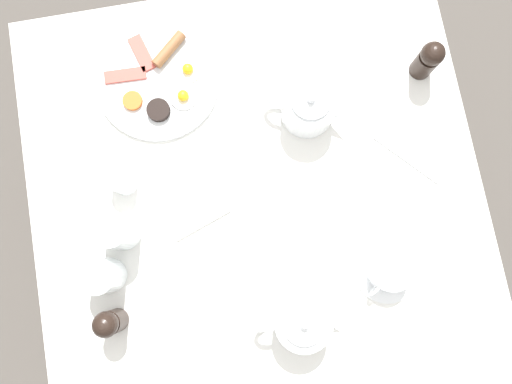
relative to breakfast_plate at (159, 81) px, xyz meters
The scene contains 14 objects.
ground_plane 0.80m from the breakfast_plate, 149.49° to the right, with size 8.00×8.00×0.00m, color #4C4742.
table 0.35m from the breakfast_plate, 149.49° to the right, with size 1.00×1.01×0.71m.
breakfast_plate is the anchor object (origin of this frame).
teapot_near 0.35m from the breakfast_plate, 112.78° to the right, with size 0.12×0.19×0.12m.
teapot_far 0.62m from the breakfast_plate, 159.44° to the right, with size 0.12×0.20×0.12m.
teacup_with_saucer_left 0.67m from the breakfast_plate, 140.52° to the right, with size 0.14×0.14×0.06m.
water_glass_tall 0.46m from the breakfast_plate, 157.64° to the left, with size 0.08×0.08×0.10m.
water_glass_short 0.36m from the breakfast_plate, 159.04° to the left, with size 0.08×0.08×0.12m.
creamer_jug 0.25m from the breakfast_plate, 153.52° to the left, with size 0.08×0.06×0.06m.
pepper_grinder 0.61m from the breakfast_plate, 97.28° to the right, with size 0.05×0.05×0.12m.
salt_grinder 0.55m from the breakfast_plate, 161.93° to the left, with size 0.05×0.05×0.12m.
napkin_folded 0.29m from the breakfast_plate, behind, with size 0.15×0.17×0.01m.
fork_by_plate 0.59m from the breakfast_plate, 117.92° to the right, with size 0.14×0.13×0.00m.
knife_by_plate 0.67m from the breakfast_plate, behind, with size 0.22×0.06×0.00m.
Camera 1 is at (-0.16, 0.03, 1.82)m, focal length 35.00 mm.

